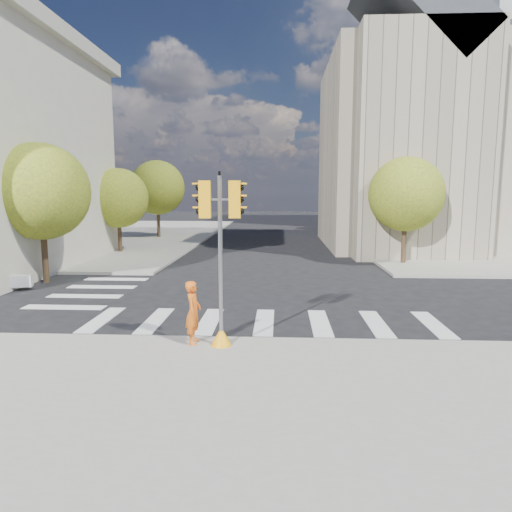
{
  "coord_description": "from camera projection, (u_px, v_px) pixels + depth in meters",
  "views": [
    {
      "loc": [
        0.38,
        -16.39,
        4.22
      ],
      "look_at": [
        -0.4,
        -1.47,
        2.1
      ],
      "focal_mm": 32.0,
      "sensor_mm": 36.0,
      "label": 1
    }
  ],
  "objects": [
    {
      "name": "traffic_signal",
      "position": [
        221.0,
        274.0,
        11.89
      ],
      "size": [
        1.07,
        0.56,
        4.58
      ],
      "rotation": [
        0.0,
        0.0,
        0.06
      ],
      "color": "#FCA40D",
      "rests_on": "sidewalk_near"
    },
    {
      "name": "tree_re_near",
      "position": [
        406.0,
        194.0,
        25.74
      ],
      "size": [
        4.2,
        4.2,
        6.16
      ],
      "color": "#382616",
      "rests_on": "ground"
    },
    {
      "name": "sidewalk_far_left",
      "position": [
        66.0,
        235.0,
        43.54
      ],
      "size": [
        28.0,
        40.0,
        0.15
      ],
      "primitive_type": "cube",
      "color": "gray",
      "rests_on": "ground"
    },
    {
      "name": "lamp_far",
      "position": [
        360.0,
        188.0,
        43.44
      ],
      "size": [
        0.35,
        0.18,
        8.11
      ],
      "color": "black",
      "rests_on": "sidewalk_far_right"
    },
    {
      "name": "tree_re_mid",
      "position": [
        366.0,
        190.0,
        37.57
      ],
      "size": [
        4.6,
        4.6,
        6.66
      ],
      "color": "#382616",
      "rests_on": "ground"
    },
    {
      "name": "civic_building",
      "position": [
        485.0,
        150.0,
        33.89
      ],
      "size": [
        26.0,
        16.0,
        19.39
      ],
      "color": "gray",
      "rests_on": "ground"
    },
    {
      "name": "office_tower",
      "position": [
        459.0,
        101.0,
        55.09
      ],
      "size": [
        20.0,
        18.0,
        30.0
      ],
      "primitive_type": "cube",
      "color": "#9EA0A3",
      "rests_on": "ground"
    },
    {
      "name": "ground",
      "position": [
        269.0,
        307.0,
        16.82
      ],
      "size": [
        160.0,
        160.0,
        0.0
      ],
      "primitive_type": "plane",
      "color": "black",
      "rests_on": "ground"
    },
    {
      "name": "photographer",
      "position": [
        193.0,
        312.0,
        12.22
      ],
      "size": [
        0.41,
        0.63,
        1.71
      ],
      "primitive_type": "imported",
      "rotation": [
        0.0,
        0.0,
        1.57
      ],
      "color": "#DF5E15",
      "rests_on": "sidewalk_near"
    },
    {
      "name": "tree_lw_near",
      "position": [
        41.0,
        192.0,
        20.72
      ],
      "size": [
        4.4,
        4.4,
        6.41
      ],
      "color": "#382616",
      "rests_on": "ground"
    },
    {
      "name": "tree_lw_mid",
      "position": [
        118.0,
        198.0,
        30.67
      ],
      "size": [
        4.0,
        4.0,
        5.77
      ],
      "color": "#382616",
      "rests_on": "ground"
    },
    {
      "name": "tree_re_far",
      "position": [
        346.0,
        195.0,
        49.5
      ],
      "size": [
        4.0,
        4.0,
        5.88
      ],
      "color": "#382616",
      "rests_on": "ground"
    },
    {
      "name": "tree_lw_far",
      "position": [
        157.0,
        188.0,
        40.45
      ],
      "size": [
        4.8,
        4.8,
        6.95
      ],
      "color": "#382616",
      "rests_on": "ground"
    },
    {
      "name": "sidewalk_far_right",
      "position": [
        495.0,
        237.0,
        41.48
      ],
      "size": [
        28.0,
        40.0,
        0.15
      ],
      "primitive_type": "cube",
      "color": "gray",
      "rests_on": "ground"
    },
    {
      "name": "lamp_near",
      "position": [
        397.0,
        186.0,
        29.6
      ],
      "size": [
        0.35,
        0.18,
        8.11
      ],
      "color": "black",
      "rests_on": "sidewalk_far_right"
    }
  ]
}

